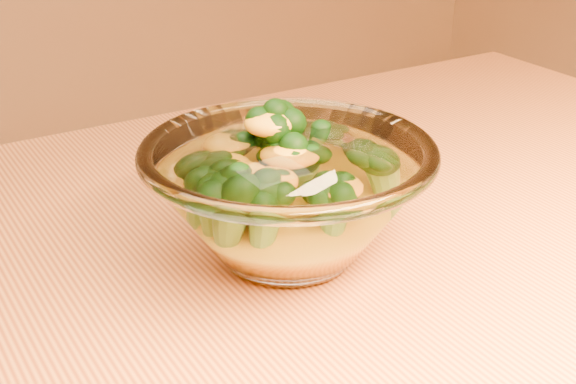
% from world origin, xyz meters
% --- Properties ---
extents(glass_bowl, '(0.22, 0.22, 0.10)m').
position_xyz_m(glass_bowl, '(0.04, 0.05, 0.80)').
color(glass_bowl, white).
rests_on(glass_bowl, table).
extents(cheese_sauce, '(0.13, 0.13, 0.04)m').
position_xyz_m(cheese_sauce, '(0.04, 0.05, 0.78)').
color(cheese_sauce, '#FF9C15').
rests_on(cheese_sauce, glass_bowl).
extents(broccoli_heap, '(0.15, 0.13, 0.08)m').
position_xyz_m(broccoli_heap, '(0.04, 0.06, 0.82)').
color(broccoli_heap, black).
rests_on(broccoli_heap, cheese_sauce).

